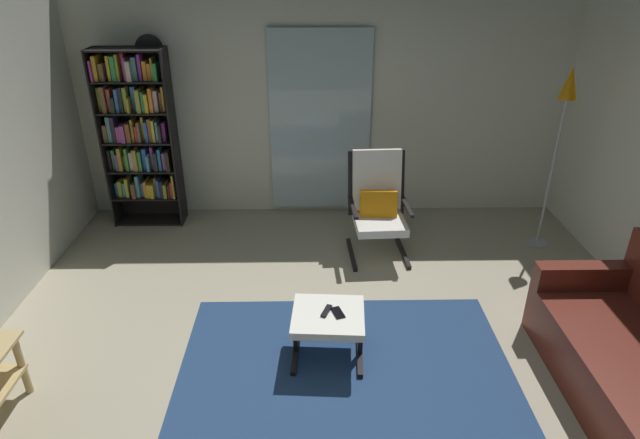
{
  "coord_description": "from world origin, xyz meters",
  "views": [
    {
      "loc": [
        -0.15,
        -2.82,
        2.69
      ],
      "look_at": [
        -0.08,
        1.01,
        0.78
      ],
      "focal_mm": 29.68,
      "sensor_mm": 36.0,
      "label": 1
    }
  ],
  "objects_px": {
    "lounge_armchair": "(378,202)",
    "tv_remote": "(326,311)",
    "bookshelf_near_tv": "(138,133)",
    "cell_phone": "(338,313)",
    "floor_lamp_by_shelf": "(565,108)",
    "ottoman": "(328,321)",
    "wall_clock": "(150,49)"
  },
  "relations": [
    {
      "from": "ottoman",
      "to": "cell_phone",
      "type": "distance_m",
      "value": 0.1
    },
    {
      "from": "bookshelf_near_tv",
      "to": "ottoman",
      "type": "bearing_deg",
      "value": -50.12
    },
    {
      "from": "bookshelf_near_tv",
      "to": "floor_lamp_by_shelf",
      "type": "relative_size",
      "value": 1.04
    },
    {
      "from": "cell_phone",
      "to": "floor_lamp_by_shelf",
      "type": "distance_m",
      "value": 2.95
    },
    {
      "from": "bookshelf_near_tv",
      "to": "cell_phone",
      "type": "distance_m",
      "value": 3.13
    },
    {
      "from": "tv_remote",
      "to": "floor_lamp_by_shelf",
      "type": "bearing_deg",
      "value": 57.83
    },
    {
      "from": "ottoman",
      "to": "floor_lamp_by_shelf",
      "type": "distance_m",
      "value": 3.02
    },
    {
      "from": "ottoman",
      "to": "wall_clock",
      "type": "distance_m",
      "value": 3.45
    },
    {
      "from": "tv_remote",
      "to": "bookshelf_near_tv",
      "type": "bearing_deg",
      "value": 151.1
    },
    {
      "from": "cell_phone",
      "to": "wall_clock",
      "type": "height_order",
      "value": "wall_clock"
    },
    {
      "from": "lounge_armchair",
      "to": "cell_phone",
      "type": "bearing_deg",
      "value": -106.41
    },
    {
      "from": "bookshelf_near_tv",
      "to": "tv_remote",
      "type": "bearing_deg",
      "value": -50.09
    },
    {
      "from": "wall_clock",
      "to": "tv_remote",
      "type": "bearing_deg",
      "value": -55.29
    },
    {
      "from": "ottoman",
      "to": "floor_lamp_by_shelf",
      "type": "relative_size",
      "value": 0.3
    },
    {
      "from": "bookshelf_near_tv",
      "to": "tv_remote",
      "type": "relative_size",
      "value": 13.16
    },
    {
      "from": "cell_phone",
      "to": "floor_lamp_by_shelf",
      "type": "height_order",
      "value": "floor_lamp_by_shelf"
    },
    {
      "from": "ottoman",
      "to": "tv_remote",
      "type": "bearing_deg",
      "value": 125.65
    },
    {
      "from": "tv_remote",
      "to": "floor_lamp_by_shelf",
      "type": "relative_size",
      "value": 0.08
    },
    {
      "from": "ottoman",
      "to": "bookshelf_near_tv",
      "type": "bearing_deg",
      "value": 129.88
    },
    {
      "from": "lounge_armchair",
      "to": "tv_remote",
      "type": "height_order",
      "value": "lounge_armchair"
    },
    {
      "from": "floor_lamp_by_shelf",
      "to": "cell_phone",
      "type": "bearing_deg",
      "value": -142.06
    },
    {
      "from": "tv_remote",
      "to": "cell_phone",
      "type": "distance_m",
      "value": 0.08
    },
    {
      "from": "lounge_armchair",
      "to": "floor_lamp_by_shelf",
      "type": "height_order",
      "value": "floor_lamp_by_shelf"
    },
    {
      "from": "tv_remote",
      "to": "lounge_armchair",
      "type": "bearing_deg",
      "value": 91.93
    },
    {
      "from": "bookshelf_near_tv",
      "to": "wall_clock",
      "type": "relative_size",
      "value": 6.53
    },
    {
      "from": "tv_remote",
      "to": "floor_lamp_by_shelf",
      "type": "height_order",
      "value": "floor_lamp_by_shelf"
    },
    {
      "from": "lounge_armchair",
      "to": "wall_clock",
      "type": "xyz_separation_m",
      "value": [
        -2.3,
        0.95,
        1.32
      ]
    },
    {
      "from": "lounge_armchair",
      "to": "floor_lamp_by_shelf",
      "type": "relative_size",
      "value": 0.56
    },
    {
      "from": "lounge_armchair",
      "to": "tv_remote",
      "type": "bearing_deg",
      "value": -109.26
    },
    {
      "from": "bookshelf_near_tv",
      "to": "cell_phone",
      "type": "bearing_deg",
      "value": -49.13
    },
    {
      "from": "bookshelf_near_tv",
      "to": "cell_phone",
      "type": "height_order",
      "value": "bookshelf_near_tv"
    },
    {
      "from": "lounge_armchair",
      "to": "wall_clock",
      "type": "distance_m",
      "value": 2.81
    }
  ]
}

